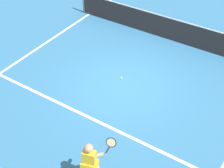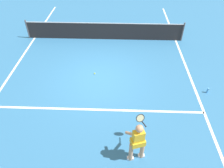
{
  "view_description": "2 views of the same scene",
  "coord_description": "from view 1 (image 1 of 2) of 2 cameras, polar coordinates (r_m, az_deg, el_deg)",
  "views": [
    {
      "loc": [
        4.79,
        -8.01,
        7.61
      ],
      "look_at": [
        0.42,
        -1.31,
        1.14
      ],
      "focal_mm": 54.63,
      "sensor_mm": 36.0,
      "label": 1
    },
    {
      "loc": [
        0.86,
        -7.53,
        6.03
      ],
      "look_at": [
        0.65,
        -1.73,
        1.14
      ],
      "focal_mm": 33.99,
      "sensor_mm": 36.0,
      "label": 2
    }
  ],
  "objects": [
    {
      "name": "court_net",
      "position": [
        14.52,
        9.63,
        9.12
      ],
      "size": [
        9.02,
        0.08,
        1.09
      ],
      "color": "#4C4C51",
      "rests_on": "ground"
    },
    {
      "name": "service_line_marking",
      "position": [
        10.84,
        -3.69,
        -5.66
      ],
      "size": [
        8.34,
        0.1,
        0.01
      ],
      "primitive_type": "cube",
      "color": "white",
      "rests_on": "ground"
    },
    {
      "name": "tennis_player",
      "position": [
        8.58,
        -3.64,
        -13.1
      ],
      "size": [
        0.65,
        1.08,
        1.55
      ],
      "color": "tan",
      "rests_on": "ground"
    },
    {
      "name": "sideline_left_marking",
      "position": [
        14.22,
        -12.74,
        5.59
      ],
      "size": [
        0.1,
        17.46,
        0.01
      ],
      "primitive_type": "cube",
      "color": "white",
      "rests_on": "ground"
    },
    {
      "name": "tennis_ball_near",
      "position": [
        12.33,
        1.55,
        1.03
      ],
      "size": [
        0.07,
        0.07,
        0.07
      ],
      "primitive_type": "sphere",
      "color": "#D1E533",
      "rests_on": "ground"
    },
    {
      "name": "ground_plane",
      "position": [
        12.04,
        1.75,
        -0.24
      ],
      "size": [
        25.3,
        25.3,
        0.0
      ],
      "primitive_type": "plane",
      "color": "teal"
    }
  ]
}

